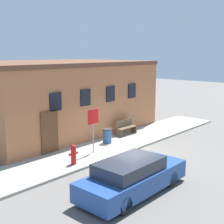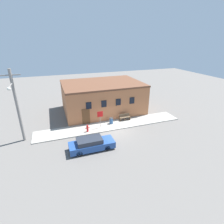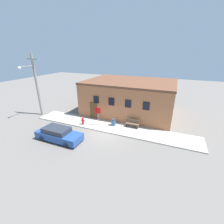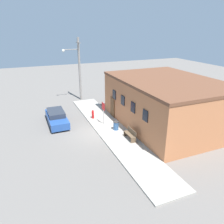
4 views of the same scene
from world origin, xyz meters
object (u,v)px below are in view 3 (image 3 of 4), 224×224
(fire_hydrant, at_px, (83,121))
(parked_car, at_px, (59,134))
(stop_sign, at_px, (98,113))
(utility_pole, at_px, (36,84))
(bench, at_px, (132,124))
(trash_bin, at_px, (114,122))

(fire_hydrant, height_order, parked_car, parked_car)
(parked_car, bearing_deg, fire_hydrant, 84.07)
(stop_sign, distance_m, parked_car, 4.76)
(stop_sign, bearing_deg, utility_pole, -179.97)
(fire_hydrant, xyz_separation_m, stop_sign, (1.75, 0.51, 1.09))
(fire_hydrant, bearing_deg, bench, 15.44)
(fire_hydrant, bearing_deg, trash_bin, 18.13)
(fire_hydrant, bearing_deg, parked_car, -95.93)
(utility_pole, relative_size, parked_car, 1.73)
(bench, bearing_deg, trash_bin, -169.06)
(stop_sign, distance_m, trash_bin, 2.10)
(parked_car, bearing_deg, trash_bin, 51.40)
(utility_pole, bearing_deg, bench, 4.65)
(stop_sign, distance_m, bench, 4.06)
(stop_sign, xyz_separation_m, trash_bin, (1.66, 0.61, -1.13))
(trash_bin, xyz_separation_m, utility_pole, (-10.41, -0.61, 3.67))
(fire_hydrant, distance_m, parked_car, 3.65)
(fire_hydrant, xyz_separation_m, parked_car, (-0.38, -3.63, 0.07))
(stop_sign, relative_size, utility_pole, 0.28)
(stop_sign, height_order, bench, stop_sign)
(trash_bin, bearing_deg, bench, 10.94)
(stop_sign, relative_size, trash_bin, 2.70)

